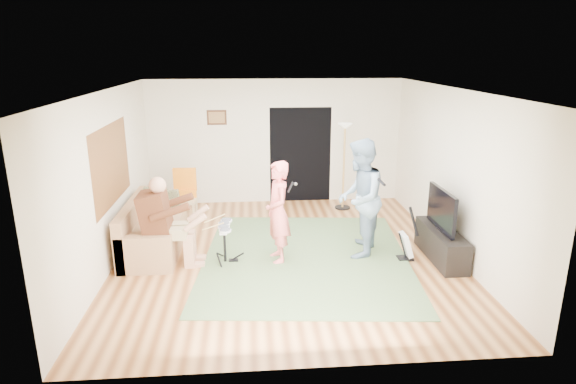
% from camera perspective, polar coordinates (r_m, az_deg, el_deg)
% --- Properties ---
extents(floor, '(6.00, 6.00, 0.00)m').
position_cam_1_polar(floor, '(8.09, -0.21, -7.43)').
color(floor, brown).
rests_on(floor, ground).
extents(walls, '(5.50, 6.00, 2.70)m').
position_cam_1_polar(walls, '(7.64, -0.22, 1.87)').
color(walls, beige).
rests_on(walls, floor).
extents(ceiling, '(6.00, 6.00, 0.00)m').
position_cam_1_polar(ceiling, '(7.42, -0.23, 12.01)').
color(ceiling, white).
rests_on(ceiling, walls).
extents(window_blinds, '(0.00, 2.05, 2.05)m').
position_cam_1_polar(window_blinds, '(8.06, -20.20, 3.08)').
color(window_blinds, brown).
rests_on(window_blinds, walls).
extents(doorway, '(2.10, 0.00, 2.10)m').
position_cam_1_polar(doorway, '(10.66, 1.47, 4.39)').
color(doorway, black).
rests_on(doorway, walls).
extents(picture_frame, '(0.42, 0.03, 0.32)m').
position_cam_1_polar(picture_frame, '(10.48, -8.44, 8.73)').
color(picture_frame, '#3F2314').
rests_on(picture_frame, walls).
extents(area_rug, '(3.64, 4.16, 0.02)m').
position_cam_1_polar(area_rug, '(7.98, 2.12, -7.74)').
color(area_rug, '#4D6940').
rests_on(area_rug, floor).
extents(sofa, '(0.86, 2.08, 0.84)m').
position_cam_1_polar(sofa, '(8.54, -16.03, -4.74)').
color(sofa, '#A77B53').
rests_on(sofa, floor).
extents(drummer, '(0.93, 0.52, 1.44)m').
position_cam_1_polar(drummer, '(7.77, -13.95, -4.51)').
color(drummer, '#572C18').
rests_on(drummer, sofa).
extents(drum_kit, '(0.36, 0.64, 0.66)m').
position_cam_1_polar(drum_kit, '(7.77, -7.50, -6.30)').
color(drum_kit, black).
rests_on(drum_kit, floor).
extents(singer, '(0.50, 0.66, 1.64)m').
position_cam_1_polar(singer, '(7.60, -1.22, -2.40)').
color(singer, '#FF6E70').
rests_on(singer, floor).
extents(microphone, '(0.06, 0.06, 0.24)m').
position_cam_1_polar(microphone, '(7.49, 0.29, 0.57)').
color(microphone, black).
rests_on(microphone, singer).
extents(guitarist, '(1.02, 1.14, 1.94)m').
position_cam_1_polar(guitarist, '(7.87, 8.46, -0.75)').
color(guitarist, '#7490AA').
rests_on(guitarist, floor).
extents(guitar_held, '(0.12, 0.60, 0.26)m').
position_cam_1_polar(guitar_held, '(7.83, 10.00, 1.74)').
color(guitar_held, white).
rests_on(guitar_held, guitarist).
extents(guitar_spare, '(0.32, 0.29, 0.90)m').
position_cam_1_polar(guitar_spare, '(8.05, 13.87, -6.06)').
color(guitar_spare, black).
rests_on(guitar_spare, floor).
extents(torchiere_lamp, '(0.33, 0.33, 1.83)m').
position_cam_1_polar(torchiere_lamp, '(10.14, 6.69, 4.85)').
color(torchiere_lamp, black).
rests_on(torchiere_lamp, floor).
extents(dining_chair, '(0.47, 0.50, 1.09)m').
position_cam_1_polar(dining_chair, '(9.55, -12.12, -1.54)').
color(dining_chair, tan).
rests_on(dining_chair, floor).
extents(tv_cabinet, '(0.40, 1.40, 0.50)m').
position_cam_1_polar(tv_cabinet, '(8.23, 17.71, -5.92)').
color(tv_cabinet, black).
rests_on(tv_cabinet, floor).
extents(television, '(0.06, 1.03, 0.65)m').
position_cam_1_polar(television, '(8.02, 17.75, -1.97)').
color(television, black).
rests_on(television, tv_cabinet).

